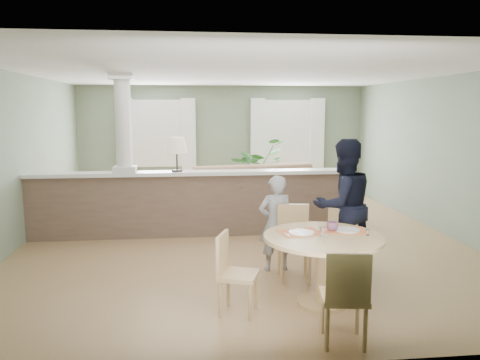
{
  "coord_description": "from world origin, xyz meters",
  "views": [
    {
      "loc": [
        -0.86,
        -7.58,
        2.14
      ],
      "look_at": [
        -0.13,
        -1.0,
        1.13
      ],
      "focal_mm": 35.0,
      "sensor_mm": 36.0,
      "label": 1
    }
  ],
  "objects": [
    {
      "name": "ground",
      "position": [
        0.0,
        0.0,
        0.0
      ],
      "size": [
        8.0,
        8.0,
        0.0
      ],
      "primitive_type": "plane",
      "color": "tan",
      "rests_on": "ground"
    },
    {
      "name": "room_shell",
      "position": [
        -0.03,
        0.63,
        1.81
      ],
      "size": [
        7.02,
        8.02,
        2.71
      ],
      "color": "gray",
      "rests_on": "ground"
    },
    {
      "name": "pony_wall",
      "position": [
        -0.99,
        0.2,
        0.71
      ],
      "size": [
        5.32,
        0.38,
        2.7
      ],
      "color": "brown",
      "rests_on": "ground"
    },
    {
      "name": "sofa",
      "position": [
        0.6,
        1.72,
        0.49
      ],
      "size": [
        3.52,
        1.88,
        0.98
      ],
      "primitive_type": "imported",
      "rotation": [
        0.0,
        0.0,
        0.18
      ],
      "color": "#88644A",
      "rests_on": "ground"
    },
    {
      "name": "houseplant",
      "position": [
        0.75,
        3.2,
        0.74
      ],
      "size": [
        1.75,
        1.75,
        1.47
      ],
      "primitive_type": "imported",
      "rotation": [
        0.0,
        0.0,
        0.8
      ],
      "color": "#306528",
      "rests_on": "ground"
    },
    {
      "name": "dining_table",
      "position": [
        0.58,
        -2.79,
        0.62
      ],
      "size": [
        1.29,
        1.29,
        0.88
      ],
      "rotation": [
        0.0,
        0.0,
        0.18
      ],
      "color": "tan",
      "rests_on": "ground"
    },
    {
      "name": "chair_far_boy",
      "position": [
        0.46,
        -1.93,
        0.51
      ],
      "size": [
        0.46,
        0.46,
        0.93
      ],
      "rotation": [
        0.0,
        0.0,
        -0.11
      ],
      "color": "tan",
      "rests_on": "ground"
    },
    {
      "name": "chair_far_man",
      "position": [
        1.05,
        -2.03,
        0.48
      ],
      "size": [
        0.51,
        0.51,
        0.88
      ],
      "rotation": [
        0.0,
        0.0,
        -0.37
      ],
      "color": "tan",
      "rests_on": "ground"
    },
    {
      "name": "chair_near",
      "position": [
        0.52,
        -3.72,
        0.5
      ],
      "size": [
        0.47,
        0.47,
        0.91
      ],
      "rotation": [
        0.0,
        0.0,
        2.99
      ],
      "color": "tan",
      "rests_on": "ground"
    },
    {
      "name": "chair_side",
      "position": [
        -0.42,
        -2.89,
        0.47
      ],
      "size": [
        0.5,
        0.5,
        0.86
      ],
      "rotation": [
        0.0,
        0.0,
        1.22
      ],
      "color": "tan",
      "rests_on": "ground"
    },
    {
      "name": "child_person",
      "position": [
        0.28,
        -1.63,
        0.64
      ],
      "size": [
        0.5,
        0.36,
        1.28
      ],
      "primitive_type": "imported",
      "rotation": [
        0.0,
        0.0,
        3.26
      ],
      "color": "gray",
      "rests_on": "ground"
    },
    {
      "name": "man_person",
      "position": [
        1.15,
        -1.75,
        0.88
      ],
      "size": [
        1.0,
        0.86,
        1.76
      ],
      "primitive_type": "imported",
      "rotation": [
        0.0,
        0.0,
        3.4
      ],
      "color": "black",
      "rests_on": "ground"
    }
  ]
}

